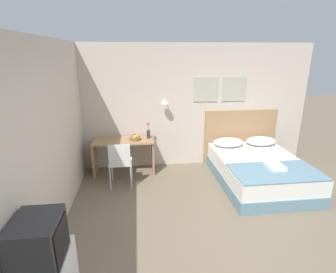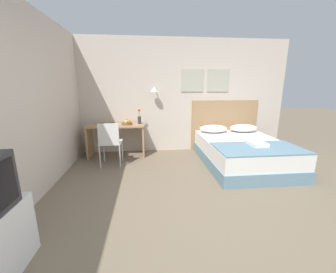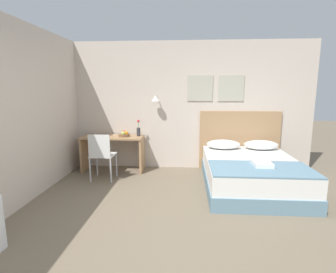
% 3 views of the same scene
% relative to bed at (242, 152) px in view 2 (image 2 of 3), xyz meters
% --- Properties ---
extents(ground_plane, '(24.00, 24.00, 0.00)m').
position_rel_bed_xyz_m(ground_plane, '(-1.19, -1.75, -0.25)').
color(ground_plane, '#756651').
extents(wall_back, '(5.34, 0.31, 2.65)m').
position_rel_bed_xyz_m(wall_back, '(-1.19, 1.13, 1.08)').
color(wall_back, beige).
rests_on(wall_back, ground_plane).
extents(bed, '(1.53, 2.08, 0.51)m').
position_rel_bed_xyz_m(bed, '(0.00, 0.00, 0.00)').
color(bed, '#66899E').
rests_on(bed, ground_plane).
extents(headboard, '(1.65, 0.06, 1.23)m').
position_rel_bed_xyz_m(headboard, '(0.00, 1.07, 0.37)').
color(headboard, '#A87F56').
rests_on(headboard, ground_plane).
extents(pillow_left, '(0.66, 0.44, 0.18)m').
position_rel_bed_xyz_m(pillow_left, '(-0.37, 0.77, 0.34)').
color(pillow_left, white).
rests_on(pillow_left, bed).
extents(pillow_right, '(0.66, 0.44, 0.18)m').
position_rel_bed_xyz_m(pillow_right, '(0.37, 0.77, 0.34)').
color(pillow_right, white).
rests_on(pillow_right, bed).
extents(throw_blanket, '(1.49, 0.83, 0.02)m').
position_rel_bed_xyz_m(throw_blanket, '(0.00, -0.60, 0.27)').
color(throw_blanket, '#66899E').
rests_on(throw_blanket, bed).
extents(folded_towel_near_foot, '(0.27, 0.35, 0.06)m').
position_rel_bed_xyz_m(folded_towel_near_foot, '(0.05, -0.46, 0.31)').
color(folded_towel_near_foot, white).
rests_on(folded_towel_near_foot, throw_blanket).
extents(desk, '(1.25, 0.52, 0.73)m').
position_rel_bed_xyz_m(desk, '(-2.62, 0.79, 0.26)').
color(desk, '#A87F56').
rests_on(desk, ground_plane).
extents(desk_chair, '(0.42, 0.42, 0.88)m').
position_rel_bed_xyz_m(desk_chair, '(-2.66, 0.15, 0.28)').
color(desk_chair, white).
rests_on(desk_chair, ground_plane).
extents(fruit_bowl, '(0.23, 0.23, 0.12)m').
position_rel_bed_xyz_m(fruit_bowl, '(-2.37, 0.77, 0.52)').
color(fruit_bowl, brown).
rests_on(fruit_bowl, desk).
extents(flower_vase, '(0.08, 0.08, 0.34)m').
position_rel_bed_xyz_m(flower_vase, '(-2.09, 0.86, 0.60)').
color(flower_vase, '#333338').
rests_on(flower_vase, desk).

